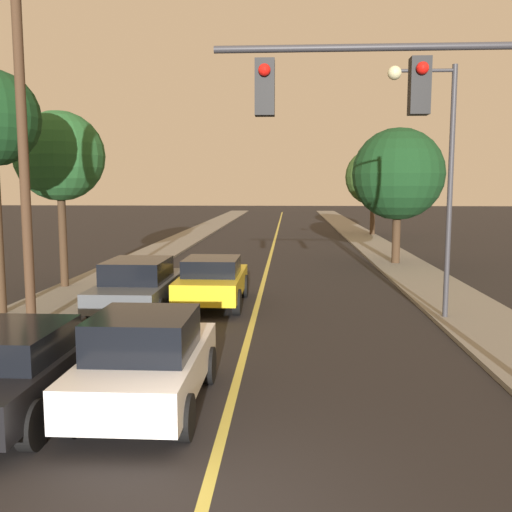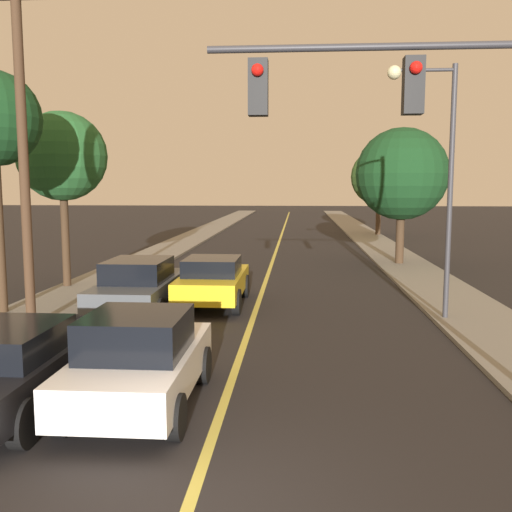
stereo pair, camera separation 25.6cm
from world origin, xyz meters
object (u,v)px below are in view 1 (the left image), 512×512
object	(u,v)px
car_outer_lane_second	(139,284)
tree_right_far	(374,177)
car_near_lane_second	(213,280)
tree_right_near	(398,174)
car_outer_lane_front	(11,366)
car_near_lane_front	(146,360)
streetlamp_right	(435,156)
tree_left_far	(60,157)
traffic_signal_mast	(440,136)
utility_pole_left	(23,148)

from	to	relation	value
car_outer_lane_second	tree_right_far	distance (m)	27.84
car_near_lane_second	tree_right_near	size ratio (longest dim) A/B	0.69
car_outer_lane_front	car_near_lane_second	bearing A→B (deg)	75.74
car_near_lane_front	car_outer_lane_front	xyz separation A→B (m)	(-2.13, -0.26, -0.05)
streetlamp_right	tree_left_far	xyz separation A→B (m)	(-11.70, 4.02, 0.22)
car_near_lane_second	car_outer_lane_second	xyz separation A→B (m)	(-2.13, -0.54, -0.04)
car_near_lane_front	tree_left_far	size ratio (longest dim) A/B	0.64
tree_right_near	tree_right_far	distance (m)	15.73
streetlamp_right	car_near_lane_second	bearing A→B (deg)	165.16
car_near_lane_front	traffic_signal_mast	size ratio (longest dim) A/B	0.65
utility_pole_left	tree_right_near	bearing A→B (deg)	48.46
car_outer_lane_front	streetlamp_right	world-z (taller)	streetlamp_right
car_near_lane_second	streetlamp_right	distance (m)	7.29
utility_pole_left	tree_left_far	world-z (taller)	utility_pole_left
car_outer_lane_second	streetlamp_right	distance (m)	9.09
streetlamp_right	car_near_lane_front	bearing A→B (deg)	-133.24
utility_pole_left	tree_right_far	xyz separation A→B (m)	(12.49, 28.44, -0.27)
traffic_signal_mast	tree_left_far	distance (m)	14.29
traffic_signal_mast	car_outer_lane_second	bearing A→B (deg)	134.79
tree_left_far	tree_right_near	world-z (taller)	tree_right_near
car_outer_lane_front	tree_left_far	bearing A→B (deg)	107.75
streetlamp_right	tree_left_far	distance (m)	12.37
car_outer_lane_front	traffic_signal_mast	xyz separation A→B (m)	(6.88, 0.91, 3.67)
car_outer_lane_front	traffic_signal_mast	bearing A→B (deg)	7.53
car_outer_lane_front	car_outer_lane_second	world-z (taller)	car_outer_lane_second
car_near_lane_front	traffic_signal_mast	bearing A→B (deg)	7.84
car_near_lane_second	tree_right_near	distance (m)	12.25
traffic_signal_mast	tree_right_near	world-z (taller)	tree_right_near
car_near_lane_front	tree_right_near	distance (m)	19.16
utility_pole_left	traffic_signal_mast	bearing A→B (deg)	-24.44
utility_pole_left	tree_left_far	size ratio (longest dim) A/B	1.40
streetlamp_right	utility_pole_left	xyz separation A→B (m)	(-10.21, -1.84, 0.13)
car_near_lane_front	streetlamp_right	world-z (taller)	streetlamp_right
car_outer_lane_front	utility_pole_left	world-z (taller)	utility_pole_left
car_near_lane_front	tree_left_far	world-z (taller)	tree_left_far
car_near_lane_second	car_outer_lane_second	world-z (taller)	same
traffic_signal_mast	car_outer_lane_front	bearing A→B (deg)	-172.47
car_near_lane_second	tree_left_far	distance (m)	7.19
tree_left_far	tree_right_near	xyz separation A→B (m)	(12.80, 6.91, -0.47)
car_near_lane_second	traffic_signal_mast	xyz separation A→B (m)	(4.75, -7.47, 3.65)
car_near_lane_second	tree_right_far	size ratio (longest dim) A/B	0.68
traffic_signal_mast	tree_right_far	distance (m)	32.66
car_outer_lane_second	tree_right_far	world-z (taller)	tree_right_far
traffic_signal_mast	tree_right_near	distance (m)	16.96
tree_right_near	streetlamp_right	bearing A→B (deg)	-95.75
traffic_signal_mast	streetlamp_right	bearing A→B (deg)	76.83
car_outer_lane_front	tree_left_far	world-z (taller)	tree_left_far
traffic_signal_mast	tree_right_near	xyz separation A→B (m)	(2.47, 16.78, -0.27)
utility_pole_left	car_outer_lane_second	bearing A→B (deg)	56.14
car_near_lane_front	car_outer_lane_front	size ratio (longest dim) A/B	0.88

